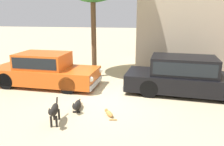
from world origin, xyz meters
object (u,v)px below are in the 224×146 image
at_px(parked_sedan_nearest, 45,70).
at_px(parked_sedan_second, 187,75).
at_px(stray_dog_spotted, 54,111).
at_px(stray_cat, 109,113).
at_px(stray_dog_tan, 77,106).

bearing_deg(parked_sedan_nearest, parked_sedan_second, 2.01).
height_order(stray_dog_spotted, stray_cat, stray_dog_spotted).
bearing_deg(stray_cat, stray_dog_tan, 42.56).
xyz_separation_m(parked_sedan_nearest, stray_cat, (3.21, -2.40, -0.61)).
distance_m(parked_sedan_second, stray_dog_tan, 4.22).
relative_size(parked_sedan_second, stray_dog_spotted, 4.70).
height_order(parked_sedan_nearest, stray_dog_tan, parked_sedan_nearest).
xyz_separation_m(parked_sedan_nearest, stray_dog_spotted, (1.85, -3.18, -0.28)).
distance_m(parked_sedan_nearest, stray_dog_spotted, 3.69).
xyz_separation_m(stray_dog_spotted, stray_dog_tan, (0.30, 0.99, -0.24)).
bearing_deg(parked_sedan_second, stray_dog_tan, -143.78).
distance_m(stray_dog_spotted, stray_cat, 1.60).
bearing_deg(parked_sedan_second, stray_cat, -131.34).
relative_size(parked_sedan_nearest, parked_sedan_second, 0.94).
relative_size(parked_sedan_second, stray_cat, 9.38).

